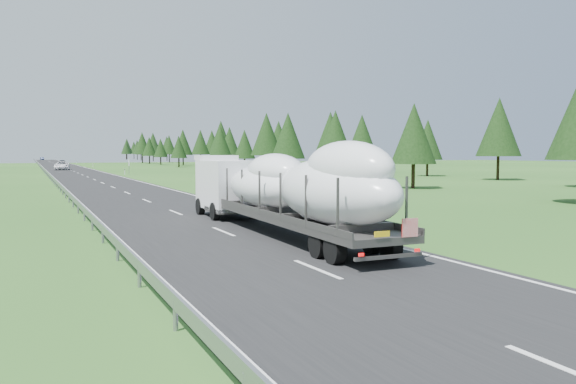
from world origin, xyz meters
name	(u,v)px	position (x,y,z in m)	size (l,w,h in m)	color
ground	(317,270)	(0.00, 0.00, 0.00)	(400.00, 400.00, 0.00)	#27521B
road_surface	(74,171)	(0.00, 100.00, 0.01)	(10.00, 400.00, 0.02)	black
guardrail	(44,169)	(-5.30, 99.94, 0.60)	(0.10, 400.00, 0.76)	slate
marker_posts	(84,163)	(6.50, 155.00, 0.54)	(0.13, 350.08, 1.00)	silver
highway_sign	(129,163)	(7.20, 80.00, 1.81)	(0.08, 0.90, 2.60)	slate
tree_line_right	(228,141)	(39.83, 125.66, 6.72)	(27.43, 352.78, 12.59)	black
boat_truck	(283,186)	(2.09, 7.13, 2.11)	(2.95, 18.61, 3.98)	white
distant_van	(62,166)	(-1.49, 111.24, 0.86)	(2.87, 6.22, 1.73)	white
distant_car_dark	(62,162)	(1.20, 161.54, 0.77)	(1.82, 4.53, 1.54)	black
distant_car_blue	(42,159)	(-1.52, 289.11, 0.73)	(1.55, 4.46, 1.47)	#172241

